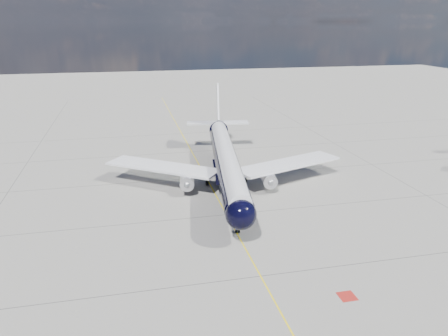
{
  "coord_description": "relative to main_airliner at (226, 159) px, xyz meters",
  "views": [
    {
      "loc": [
        -11.93,
        -41.08,
        24.12
      ],
      "look_at": [
        1.3,
        17.29,
        4.0
      ],
      "focal_mm": 35.0,
      "sensor_mm": 36.0,
      "label": 1
    }
  ],
  "objects": [
    {
      "name": "main_airliner",
      "position": [
        0.0,
        0.0,
        0.0
      ],
      "size": [
        37.06,
        45.48,
        13.16
      ],
      "rotation": [
        0.0,
        0.0,
        -0.15
      ],
      "color": "black",
      "rests_on": "ground"
    },
    {
      "name": "taxiway_centerline",
      "position": [
        -2.51,
        3.88,
        -4.08
      ],
      "size": [
        0.16,
        160.0,
        0.01
      ],
      "primitive_type": "cube",
      "color": "yellow",
      "rests_on": "ground"
    },
    {
      "name": "ground",
      "position": [
        -2.51,
        8.88,
        -4.08
      ],
      "size": [
        320.0,
        320.0,
        0.0
      ],
      "primitive_type": "plane",
      "color": "gray",
      "rests_on": "ground"
    },
    {
      "name": "red_marking",
      "position": [
        4.29,
        -31.12,
        -4.08
      ],
      "size": [
        1.6,
        1.6,
        0.01
      ],
      "primitive_type": "cube",
      "color": "maroon",
      "rests_on": "ground"
    }
  ]
}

